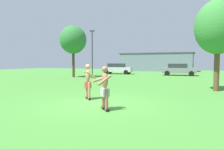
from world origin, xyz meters
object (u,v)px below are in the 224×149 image
tree_right_field (73,40)px  player_in_gray (105,87)px  car_gray_near_post (179,69)px  car_silver_mid_lot (117,68)px  tree_left_field (218,27)px  lamp_post (92,48)px  frisbee (106,102)px  player_with_cap (88,80)px

tree_right_field → player_in_gray: bearing=-51.6°
car_gray_near_post → car_silver_mid_lot: (-8.86, -0.07, 0.00)m
tree_left_field → lamp_post: bearing=144.8°
frisbee → tree_right_field: 16.33m
player_in_gray → car_silver_mid_lot: 23.21m
player_with_cap → car_gray_near_post: bearing=83.8°
player_in_gray → lamp_post: (-10.46, 17.63, 2.84)m
frisbee → tree_left_field: tree_left_field is taller
player_with_cap → frisbee: player_with_cap is taller
car_gray_near_post → lamp_post: bearing=-159.5°
car_gray_near_post → tree_left_field: bearing=-75.8°
player_in_gray → frisbee: size_ratio=6.63×
frisbee → tree_left_field: 8.57m
player_with_cap → tree_left_field: 8.65m
tree_left_field → car_silver_mid_lot: bearing=131.1°
player_in_gray → frisbee: player_in_gray is taller
car_silver_mid_lot → lamp_post: 5.36m
tree_left_field → tree_right_field: size_ratio=0.93×
tree_left_field → frisbee: bearing=-128.3°
player_with_cap → tree_left_field: tree_left_field is taller
car_gray_near_post → tree_left_field: (3.65, -14.39, 3.09)m
lamp_post → tree_left_field: lamp_post is taller
frisbee → tree_right_field: size_ratio=0.04×
player_in_gray → car_gray_near_post: player_in_gray is taller
car_gray_near_post → car_silver_mid_lot: size_ratio=1.00×
frisbee → car_silver_mid_lot: (-7.78, 20.30, 0.81)m
car_gray_near_post → tree_left_field: tree_left_field is taller
player_with_cap → tree_left_field: size_ratio=0.30×
car_silver_mid_lot → tree_right_field: bearing=-105.6°
player_in_gray → player_with_cap: bearing=135.4°
player_with_cap → tree_left_field: (5.84, 5.64, 2.98)m
player_in_gray → tree_left_field: 8.95m
lamp_post → car_gray_near_post: bearing=20.5°
player_in_gray → frisbee: 1.71m
tree_right_field → lamp_post: bearing=87.3°
frisbee → tree_left_field: size_ratio=0.04×
tree_right_field → car_gray_near_post: bearing=36.6°
frisbee → car_silver_mid_lot: bearing=111.0°
frisbee → car_gray_near_post: size_ratio=0.06×
player_with_cap → frisbee: 1.49m
car_silver_mid_lot → lamp_post: size_ratio=0.73×
car_silver_mid_lot → tree_right_field: tree_right_field is taller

